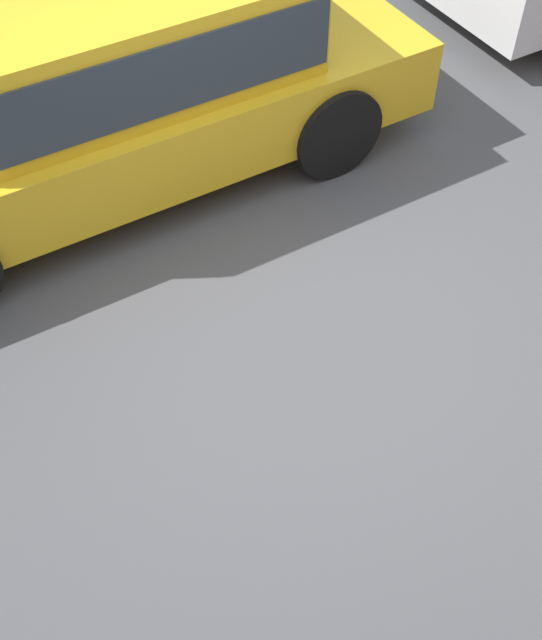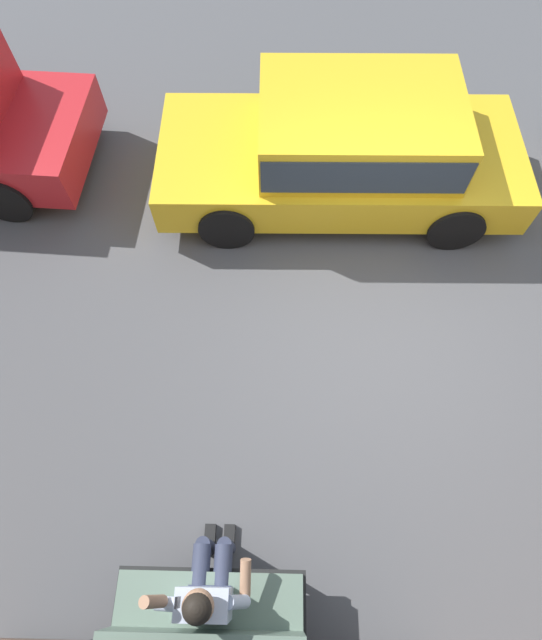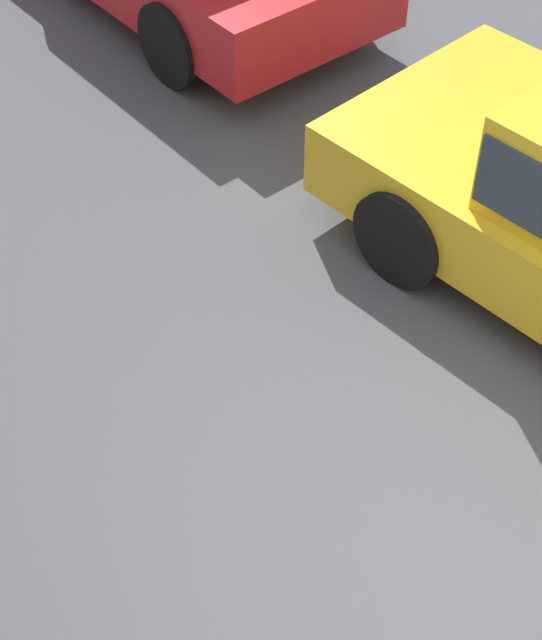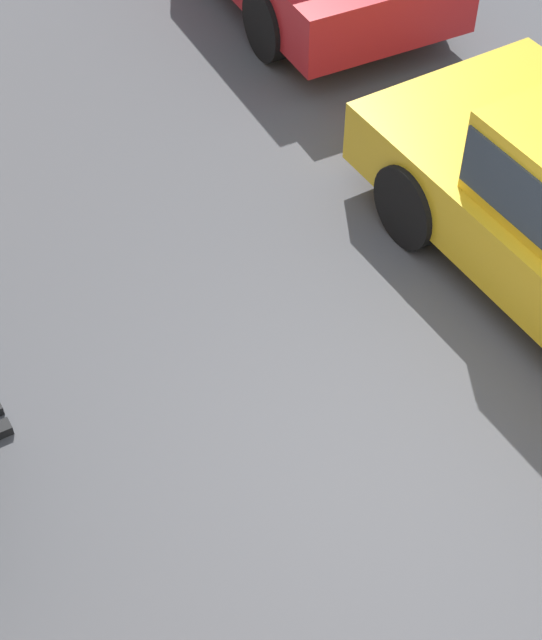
# 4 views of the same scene
# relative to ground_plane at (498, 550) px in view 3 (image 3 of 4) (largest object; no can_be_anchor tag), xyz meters

# --- Properties ---
(ground_plane) EXTENTS (60.00, 60.00, 0.00)m
(ground_plane) POSITION_rel_ground_plane_xyz_m (0.00, 0.00, 0.00)
(ground_plane) COLOR #4C4C4F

